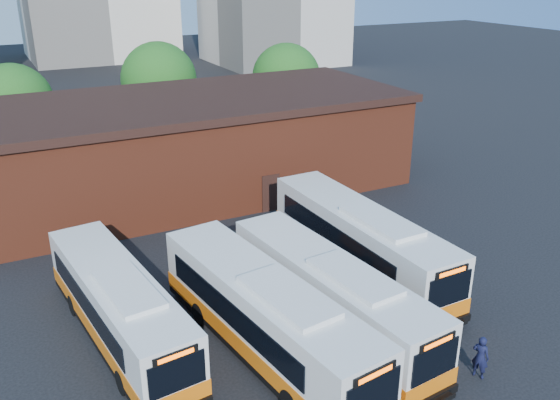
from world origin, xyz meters
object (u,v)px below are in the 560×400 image
bus_east (360,243)px  bus_midwest (265,319)px  bus_mideast (330,298)px  transit_worker (480,357)px  bus_west (120,310)px

bus_east → bus_midwest: bearing=-152.8°
bus_midwest → bus_east: (7.15, 3.93, 0.02)m
bus_midwest → bus_mideast: bus_midwest is taller
bus_east → transit_worker: (-0.61, -8.92, -0.72)m
bus_mideast → bus_west: bearing=152.6°
bus_midwest → bus_mideast: size_ratio=1.05×
bus_west → bus_east: bearing=-4.5°
bus_west → transit_worker: bearing=-43.1°
bus_west → bus_mideast: bus_mideast is taller
bus_west → bus_midwest: bus_midwest is taller
bus_mideast → transit_worker: bearing=-62.9°
bus_west → bus_east: bus_east is taller
bus_east → transit_worker: size_ratio=7.36×
bus_midwest → transit_worker: bus_midwest is taller
bus_west → bus_mideast: (8.09, -3.23, 0.05)m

